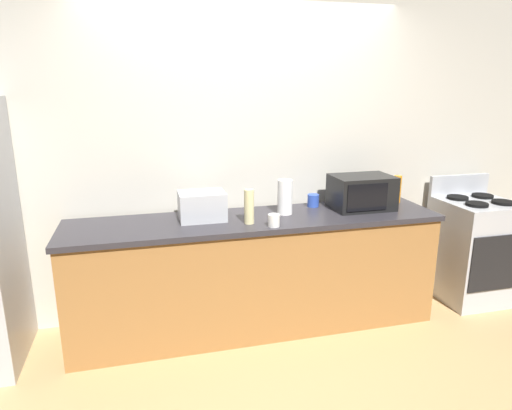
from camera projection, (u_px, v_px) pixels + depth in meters
ground_plane at (270, 352)px, 3.25m from camera, size 8.00×8.00×0.00m
back_wall at (243, 151)px, 3.66m from camera, size 6.40×0.10×2.70m
counter_run at (256, 273)px, 3.51m from camera, size 2.84×0.64×0.90m
stove_range at (473, 249)px, 3.99m from camera, size 0.60×0.61×1.08m
microwave at (362, 192)px, 3.62m from camera, size 0.48×0.35×0.27m
toaster_oven at (202, 206)px, 3.33m from camera, size 0.34×0.26×0.21m
paper_towel_roll at (285, 197)px, 3.46m from camera, size 0.12×0.12×0.27m
bottle_hand_soap at (249, 207)px, 3.23m from camera, size 0.07×0.07×0.25m
bottle_dish_soap at (397, 189)px, 3.82m from camera, size 0.07×0.07×0.23m
mug_blue at (313, 200)px, 3.70m from camera, size 0.09×0.09×0.10m
mug_white at (274, 220)px, 3.17m from camera, size 0.08×0.08×0.09m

